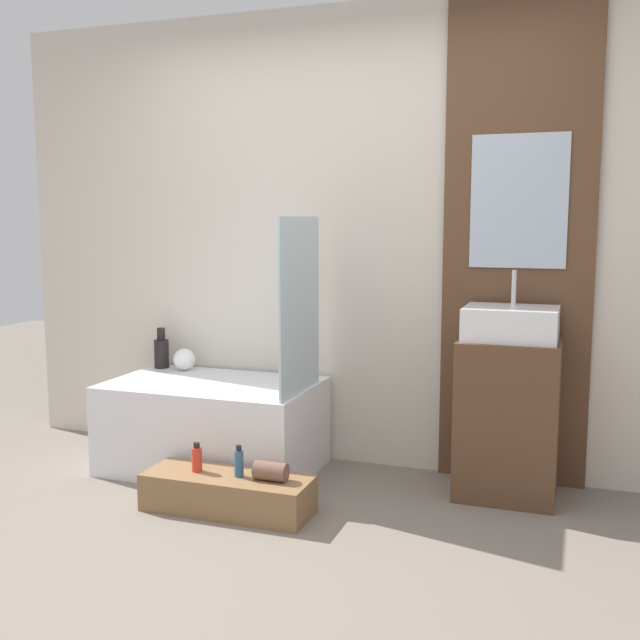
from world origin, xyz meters
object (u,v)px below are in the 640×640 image
Objects in this scene: sink at (511,323)px; vase_round_light at (184,359)px; bottle_soap_primary at (197,458)px; vase_tall_dark at (162,352)px; bathtub at (213,425)px; bottle_soap_secondary at (239,462)px; wooden_step_bench at (228,493)px.

sink is 3.44× the size of vase_round_light.
vase_tall_dark is at bearing 129.96° from bottle_soap_primary.
bathtub is 0.51m from vase_round_light.
bottle_soap_primary is 0.23m from bottle_soap_secondary.
sink is at bearing -3.44° from vase_round_light.
vase_round_light is 0.92× the size of bottle_soap_primary.
bottle_soap_primary is (-1.42, -0.68, -0.65)m from sink.
vase_round_light is (-1.94, 0.12, -0.33)m from sink.
bottle_soap_secondary is at bearing -150.43° from sink.
bathtub is at bearing 127.62° from bottle_soap_secondary.
bottle_soap_secondary is at bearing 0.00° from bottle_soap_primary.
bottle_soap_primary reaches higher than wooden_step_bench.
vase_tall_dark is at bearing 172.71° from vase_round_light.
wooden_step_bench is 0.23m from bottle_soap_primary.
bathtub is 0.68m from wooden_step_bench.
bottle_soap_secondary is at bearing -52.38° from bathtub.
sink is at bearing 29.57° from bottle_soap_secondary.
bathtub is 2.54× the size of sink.
bottle_soap_primary is 0.93× the size of bottle_soap_secondary.
bottle_soap_secondary is at bearing -41.81° from vase_tall_dark.
bathtub is at bearing -37.54° from vase_round_light.
vase_tall_dark reaches higher than bottle_soap_secondary.
vase_tall_dark is (-2.11, 0.14, -0.29)m from sink.
bathtub is at bearing 109.52° from bottle_soap_primary.
wooden_step_bench is 6.22× the size of vase_round_light.
vase_tall_dark is at bearing 176.24° from sink.
sink reaches higher than bottle_soap_secondary.
wooden_step_bench is 5.34× the size of bottle_soap_secondary.
wooden_step_bench is at bearing -43.83° from vase_tall_dark.
vase_tall_dark is at bearing 151.40° from bathtub.
bottle_soap_secondary is at bearing 0.00° from wooden_step_bench.
bathtub is 8.04× the size of bottle_soap_primary.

